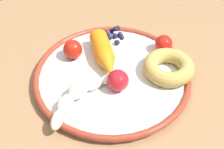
# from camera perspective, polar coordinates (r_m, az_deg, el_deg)

# --- Properties ---
(dining_table) EXTENTS (1.09, 0.75, 0.75)m
(dining_table) POSITION_cam_1_polar(r_m,az_deg,el_deg) (0.65, -4.52, -7.87)
(dining_table) COLOR #9A7048
(dining_table) RESTS_ON ground_plane
(plate) EXTENTS (0.29, 0.29, 0.02)m
(plate) POSITION_cam_1_polar(r_m,az_deg,el_deg) (0.57, 0.00, -0.20)
(plate) COLOR silver
(plate) RESTS_ON dining_table
(banana) EXTENTS (0.16, 0.07, 0.03)m
(banana) POSITION_cam_1_polar(r_m,az_deg,el_deg) (0.53, -5.86, -3.54)
(banana) COLOR beige
(banana) RESTS_ON plate
(carrot_orange) EXTENTS (0.08, 0.12, 0.04)m
(carrot_orange) POSITION_cam_1_polar(r_m,az_deg,el_deg) (0.59, -1.41, 3.70)
(carrot_orange) COLOR orange
(carrot_orange) RESTS_ON plate
(donut) EXTENTS (0.11, 0.11, 0.03)m
(donut) POSITION_cam_1_polar(r_m,az_deg,el_deg) (0.58, 10.49, 1.37)
(donut) COLOR tan
(donut) RESTS_ON plate
(blueberry_pile) EXTENTS (0.05, 0.06, 0.02)m
(blueberry_pile) POSITION_cam_1_polar(r_m,az_deg,el_deg) (0.65, 0.33, 7.49)
(blueberry_pile) COLOR #191638
(blueberry_pile) RESTS_ON plate
(tomato_near) EXTENTS (0.04, 0.04, 0.04)m
(tomato_near) POSITION_cam_1_polar(r_m,az_deg,el_deg) (0.60, -7.34, 4.66)
(tomato_near) COLOR red
(tomato_near) RESTS_ON plate
(tomato_mid) EXTENTS (0.04, 0.04, 0.04)m
(tomato_mid) POSITION_cam_1_polar(r_m,az_deg,el_deg) (0.53, 1.10, -1.11)
(tomato_mid) COLOR red
(tomato_mid) RESTS_ON plate
(tomato_far) EXTENTS (0.04, 0.04, 0.04)m
(tomato_far) POSITION_cam_1_polar(r_m,az_deg,el_deg) (0.62, 9.61, 5.69)
(tomato_far) COLOR red
(tomato_far) RESTS_ON plate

